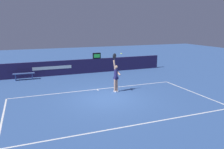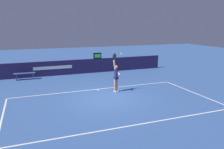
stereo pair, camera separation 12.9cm
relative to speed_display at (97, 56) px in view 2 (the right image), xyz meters
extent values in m
plane|color=#355894|center=(-1.65, -7.17, -1.48)|extent=(60.00, 60.00, 0.00)
cube|color=white|center=(-1.65, -5.17, -1.48)|extent=(10.82, 0.08, 0.00)
cube|color=white|center=(-1.65, -10.91, -1.48)|extent=(10.82, 0.08, 0.00)
cube|color=white|center=(-7.05, -8.04, -1.48)|extent=(0.08, 5.82, 0.00)
cube|color=white|center=(3.76, -8.04, -1.48)|extent=(0.08, 5.82, 0.00)
cube|color=white|center=(-1.65, -5.32, -1.48)|extent=(0.08, 0.30, 0.00)
cube|color=#201B43|center=(-1.65, 0.00, -0.87)|extent=(15.61, 0.18, 1.23)
cube|color=silver|center=(-3.84, -0.09, -0.79)|extent=(3.13, 0.01, 0.26)
cube|color=black|center=(0.00, 0.00, 0.00)|extent=(0.69, 0.17, 0.51)
cube|color=#33E54C|center=(0.00, -0.09, 0.00)|extent=(0.54, 0.01, 0.32)
cylinder|color=tan|center=(-0.63, -6.10, -1.06)|extent=(0.12, 0.12, 0.85)
cylinder|color=tan|center=(-0.77, -6.14, -1.06)|extent=(0.12, 0.12, 0.85)
cube|color=white|center=(-0.62, -6.12, -1.45)|extent=(0.16, 0.26, 0.07)
cube|color=white|center=(-0.77, -6.16, -1.45)|extent=(0.16, 0.26, 0.07)
cylinder|color=navy|center=(-0.70, -6.12, -0.33)|extent=(0.23, 0.23, 0.60)
cube|color=navy|center=(-0.70, -6.12, -0.59)|extent=(0.30, 0.27, 0.16)
sphere|color=tan|center=(-0.70, -6.12, 0.11)|extent=(0.23, 0.23, 0.23)
cylinder|color=tan|center=(-0.81, -6.15, 0.26)|extent=(0.20, 0.15, 0.58)
cylinder|color=tan|center=(-0.57, -6.15, -0.23)|extent=(0.22, 0.48, 0.38)
ellipsoid|color=black|center=(-0.81, -6.15, 0.79)|extent=(0.33, 0.12, 0.39)
cylinder|color=black|center=(-0.81, -6.15, 0.60)|extent=(0.03, 0.03, 0.18)
sphere|color=#CEDE36|center=(-0.48, -6.43, 0.96)|extent=(0.07, 0.07, 0.07)
cube|color=#374E86|center=(-6.06, -0.66, -0.98)|extent=(1.59, 0.41, 0.05)
cube|color=#374E86|center=(-6.66, -0.64, -1.23)|extent=(0.07, 0.32, 0.50)
cube|color=#374E86|center=(-5.46, -0.68, -1.23)|extent=(0.07, 0.32, 0.50)
camera|label=1|loc=(-5.90, -18.73, 2.64)|focal=36.07mm
camera|label=2|loc=(-5.78, -18.77, 2.64)|focal=36.07mm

